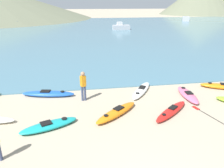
{
  "coord_description": "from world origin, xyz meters",
  "views": [
    {
      "loc": [
        -1.87,
        -3.68,
        5.41
      ],
      "look_at": [
        0.31,
        9.25,
        0.5
      ],
      "focal_mm": 35.0,
      "sensor_mm": 36.0,
      "label": 1
    }
  ],
  "objects_px": {
    "kayak_on_sand_2": "(188,95)",
    "person_near_waterline": "(83,84)",
    "kayak_on_sand_8": "(222,86)",
    "moored_boat_0": "(186,19)",
    "kayak_on_sand_5": "(48,94)",
    "moored_boat_2": "(121,27)",
    "kayak_on_sand_9": "(141,90)",
    "loose_paddle": "(213,118)",
    "kayak_on_sand_6": "(49,125)",
    "kayak_on_sand_3": "(171,111)",
    "kayak_on_sand_0": "(117,112)",
    "moored_boat_1": "(21,23)"
  },
  "relations": [
    {
      "from": "kayak_on_sand_2",
      "to": "person_near_waterline",
      "type": "height_order",
      "value": "person_near_waterline"
    },
    {
      "from": "kayak_on_sand_2",
      "to": "kayak_on_sand_8",
      "type": "relative_size",
      "value": 0.97
    },
    {
      "from": "kayak_on_sand_6",
      "to": "moored_boat_1",
      "type": "bearing_deg",
      "value": 103.11
    },
    {
      "from": "person_near_waterline",
      "to": "kayak_on_sand_2",
      "type": "bearing_deg",
      "value": -5.25
    },
    {
      "from": "kayak_on_sand_6",
      "to": "kayak_on_sand_9",
      "type": "bearing_deg",
      "value": 32.59
    },
    {
      "from": "kayak_on_sand_0",
      "to": "kayak_on_sand_6",
      "type": "distance_m",
      "value": 3.36
    },
    {
      "from": "kayak_on_sand_9",
      "to": "moored_boat_0",
      "type": "relative_size",
      "value": 0.75
    },
    {
      "from": "kayak_on_sand_9",
      "to": "moored_boat_1",
      "type": "distance_m",
      "value": 51.0
    },
    {
      "from": "kayak_on_sand_0",
      "to": "moored_boat_0",
      "type": "xyz_separation_m",
      "value": [
        32.27,
        55.6,
        0.55
      ]
    },
    {
      "from": "kayak_on_sand_0",
      "to": "kayak_on_sand_9",
      "type": "distance_m",
      "value": 3.47
    },
    {
      "from": "kayak_on_sand_5",
      "to": "kayak_on_sand_0",
      "type": "bearing_deg",
      "value": -39.57
    },
    {
      "from": "kayak_on_sand_6",
      "to": "kayak_on_sand_8",
      "type": "distance_m",
      "value": 11.32
    },
    {
      "from": "kayak_on_sand_0",
      "to": "moored_boat_1",
      "type": "xyz_separation_m",
      "value": [
        -15.25,
        50.68,
        0.47
      ]
    },
    {
      "from": "kayak_on_sand_5",
      "to": "kayak_on_sand_8",
      "type": "relative_size",
      "value": 1.19
    },
    {
      "from": "kayak_on_sand_5",
      "to": "moored_boat_2",
      "type": "xyz_separation_m",
      "value": [
        11.47,
        33.17,
        0.46
      ]
    },
    {
      "from": "moored_boat_1",
      "to": "loose_paddle",
      "type": "height_order",
      "value": "moored_boat_1"
    },
    {
      "from": "loose_paddle",
      "to": "kayak_on_sand_6",
      "type": "bearing_deg",
      "value": 177.15
    },
    {
      "from": "kayak_on_sand_0",
      "to": "kayak_on_sand_6",
      "type": "bearing_deg",
      "value": -167.65
    },
    {
      "from": "kayak_on_sand_0",
      "to": "kayak_on_sand_9",
      "type": "height_order",
      "value": "kayak_on_sand_0"
    },
    {
      "from": "moored_boat_1",
      "to": "moored_boat_2",
      "type": "distance_m",
      "value": 27.17
    },
    {
      "from": "moored_boat_2",
      "to": "kayak_on_sand_6",
      "type": "bearing_deg",
      "value": -106.64
    },
    {
      "from": "moored_boat_2",
      "to": "loose_paddle",
      "type": "height_order",
      "value": "moored_boat_2"
    },
    {
      "from": "kayak_on_sand_9",
      "to": "loose_paddle",
      "type": "bearing_deg",
      "value": -56.6
    },
    {
      "from": "kayak_on_sand_3",
      "to": "loose_paddle",
      "type": "distance_m",
      "value": 2.01
    },
    {
      "from": "kayak_on_sand_3",
      "to": "kayak_on_sand_6",
      "type": "xyz_separation_m",
      "value": [
        -6.12,
        -0.43,
        0.01
      ]
    },
    {
      "from": "kayak_on_sand_0",
      "to": "kayak_on_sand_8",
      "type": "height_order",
      "value": "kayak_on_sand_8"
    },
    {
      "from": "kayak_on_sand_0",
      "to": "moored_boat_2",
      "type": "height_order",
      "value": "moored_boat_2"
    },
    {
      "from": "kayak_on_sand_3",
      "to": "moored_boat_0",
      "type": "xyz_separation_m",
      "value": [
        29.43,
        55.88,
        0.58
      ]
    },
    {
      "from": "kayak_on_sand_9",
      "to": "person_near_waterline",
      "type": "distance_m",
      "value": 3.87
    },
    {
      "from": "kayak_on_sand_2",
      "to": "moored_boat_2",
      "type": "relative_size",
      "value": 0.75
    },
    {
      "from": "kayak_on_sand_0",
      "to": "moored_boat_1",
      "type": "distance_m",
      "value": 52.93
    },
    {
      "from": "person_near_waterline",
      "to": "moored_boat_0",
      "type": "bearing_deg",
      "value": 57.7
    },
    {
      "from": "moored_boat_2",
      "to": "moored_boat_0",
      "type": "bearing_deg",
      "value": 38.31
    },
    {
      "from": "kayak_on_sand_8",
      "to": "moored_boat_0",
      "type": "bearing_deg",
      "value": 65.11
    },
    {
      "from": "kayak_on_sand_6",
      "to": "moored_boat_2",
      "type": "relative_size",
      "value": 0.76
    },
    {
      "from": "kayak_on_sand_9",
      "to": "person_near_waterline",
      "type": "relative_size",
      "value": 1.69
    },
    {
      "from": "moored_boat_2",
      "to": "kayak_on_sand_3",
      "type": "bearing_deg",
      "value": -97.67
    },
    {
      "from": "kayak_on_sand_6",
      "to": "kayak_on_sand_3",
      "type": "bearing_deg",
      "value": 4.02
    },
    {
      "from": "kayak_on_sand_2",
      "to": "kayak_on_sand_3",
      "type": "relative_size",
      "value": 0.99
    },
    {
      "from": "kayak_on_sand_0",
      "to": "moored_boat_1",
      "type": "height_order",
      "value": "moored_boat_1"
    },
    {
      "from": "kayak_on_sand_0",
      "to": "kayak_on_sand_3",
      "type": "xyz_separation_m",
      "value": [
        2.84,
        -0.29,
        -0.03
      ]
    },
    {
      "from": "kayak_on_sand_3",
      "to": "kayak_on_sand_9",
      "type": "relative_size",
      "value": 0.9
    },
    {
      "from": "person_near_waterline",
      "to": "kayak_on_sand_8",
      "type": "bearing_deg",
      "value": 2.21
    },
    {
      "from": "kayak_on_sand_8",
      "to": "loose_paddle",
      "type": "bearing_deg",
      "value": -129.6
    },
    {
      "from": "person_near_waterline",
      "to": "kayak_on_sand_3",
      "type": "bearing_deg",
      "value": -28.06
    },
    {
      "from": "kayak_on_sand_6",
      "to": "moored_boat_1",
      "type": "xyz_separation_m",
      "value": [
        -11.97,
        51.4,
        0.49
      ]
    },
    {
      "from": "kayak_on_sand_9",
      "to": "kayak_on_sand_3",
      "type": "bearing_deg",
      "value": -76.8
    },
    {
      "from": "moored_boat_2",
      "to": "person_near_waterline",
      "type": "bearing_deg",
      "value": -105.28
    },
    {
      "from": "kayak_on_sand_2",
      "to": "kayak_on_sand_9",
      "type": "xyz_separation_m",
      "value": [
        -2.54,
        1.25,
        -0.04
      ]
    },
    {
      "from": "moored_boat_1",
      "to": "moored_boat_2",
      "type": "bearing_deg",
      "value": -32.13
    }
  ]
}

